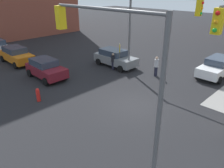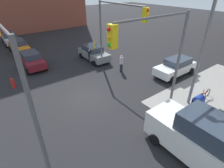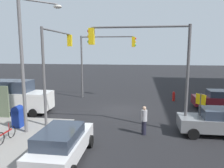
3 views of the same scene
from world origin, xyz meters
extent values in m
plane|color=black|center=(0.00, 0.00, 0.00)|extent=(120.00, 120.00, 0.00)
cylinder|color=#59595B|center=(-4.50, 4.50, 3.25)|extent=(0.18, 0.18, 6.50)
cylinder|color=#59595B|center=(-1.61, 4.50, 6.38)|extent=(5.79, 0.12, 0.12)
cube|color=yellow|center=(1.29, 4.50, 5.85)|extent=(0.32, 0.36, 1.00)
sphere|color=red|center=(1.47, 4.50, 6.17)|extent=(0.18, 0.18, 0.18)
sphere|color=orange|center=(1.47, 4.50, 5.85)|extent=(0.18, 0.18, 0.18)
sphere|color=green|center=(1.47, 4.50, 5.53)|extent=(0.18, 0.18, 0.18)
cylinder|color=#59595B|center=(4.50, -4.50, 3.25)|extent=(0.18, 0.18, 6.50)
cylinder|color=#59595B|center=(1.80, -4.50, 6.38)|extent=(5.39, 0.12, 0.12)
cube|color=yellow|center=(-0.89, -4.50, 5.85)|extent=(0.32, 0.36, 1.00)
sphere|color=red|center=(-1.07, -4.50, 6.17)|extent=(0.18, 0.18, 0.18)
sphere|color=orange|center=(-1.07, -4.50, 5.85)|extent=(0.18, 0.18, 0.18)
sphere|color=green|center=(-1.07, -4.50, 5.53)|extent=(0.18, 0.18, 0.18)
cylinder|color=#59595B|center=(4.50, 4.50, 3.25)|extent=(0.18, 0.18, 6.50)
cylinder|color=#59595B|center=(4.50, 1.84, 6.38)|extent=(0.12, 5.32, 0.12)
cube|color=yellow|center=(4.50, -0.82, 5.85)|extent=(0.36, 0.32, 1.00)
sphere|color=red|center=(4.50, -1.00, 6.17)|extent=(0.18, 0.18, 0.18)
sphere|color=orange|center=(4.50, -1.00, 5.85)|extent=(0.18, 0.18, 0.18)
sphere|color=green|center=(4.50, -1.00, 5.53)|extent=(0.18, 0.18, 0.18)
cylinder|color=slate|center=(5.20, 5.80, 4.00)|extent=(0.20, 0.20, 8.00)
cylinder|color=slate|center=(4.39, 4.91, 7.90)|extent=(1.69, 1.84, 0.10)
ellipsoid|color=silver|center=(3.58, 4.02, 7.75)|extent=(0.56, 0.36, 0.24)
cylinder|color=#4C4C4C|center=(-5.40, 4.24, 1.20)|extent=(0.08, 0.08, 2.40)
cube|color=yellow|center=(-5.40, 4.24, 2.05)|extent=(0.48, 0.48, 0.64)
cube|color=navy|center=(6.20, 5.00, 0.57)|extent=(0.56, 0.64, 1.15)
cylinder|color=navy|center=(6.20, 5.00, 1.15)|extent=(0.56, 0.64, 0.56)
cylinder|color=red|center=(-5.00, -4.20, 0.40)|extent=(0.26, 0.26, 0.80)
sphere|color=red|center=(-5.00, -4.20, 0.82)|extent=(0.24, 0.24, 0.24)
cube|color=white|center=(1.67, 8.85, 0.70)|extent=(1.80, 4.45, 0.75)
cube|color=#2D3847|center=(1.67, 9.21, 1.35)|extent=(1.58, 2.49, 0.55)
cylinder|color=black|center=(2.57, 7.34, 0.32)|extent=(0.22, 0.64, 0.64)
cylinder|color=black|center=(0.77, 7.34, 0.32)|extent=(0.22, 0.64, 0.64)
cube|color=slate|center=(-6.27, 4.64, 0.70)|extent=(4.37, 1.80, 0.75)
cube|color=#2D3847|center=(-6.62, 4.64, 1.35)|extent=(2.45, 1.58, 0.55)
cylinder|color=black|center=(-4.79, 5.54, 0.32)|extent=(0.64, 0.22, 0.64)
cylinder|color=black|center=(-4.79, 3.74, 0.32)|extent=(0.64, 0.22, 0.64)
cube|color=maroon|center=(-8.29, -1.65, 0.70)|extent=(3.96, 1.80, 0.75)
cube|color=#2D3847|center=(-8.61, -1.65, 1.35)|extent=(2.22, 1.58, 0.55)
cylinder|color=black|center=(-6.94, -0.75, 0.32)|extent=(0.64, 0.22, 0.64)
cylinder|color=black|center=(-6.94, -2.55, 0.32)|extent=(0.64, 0.22, 0.64)
cube|color=white|center=(8.13, 1.80, 1.02)|extent=(5.40, 2.10, 1.40)
cube|color=#2D3847|center=(8.56, 1.80, 2.17)|extent=(3.02, 1.85, 0.90)
cylinder|color=black|center=(6.30, 0.75, 0.32)|extent=(0.64, 0.22, 0.64)
cylinder|color=black|center=(6.30, 2.85, 0.32)|extent=(0.64, 0.22, 0.64)
cylinder|color=black|center=(9.97, 0.75, 0.32)|extent=(0.64, 0.22, 0.64)
cylinder|color=#B2B2B7|center=(-2.00, 5.20, 1.18)|extent=(0.36, 0.36, 0.67)
sphere|color=tan|center=(-2.00, 5.20, 1.63)|extent=(0.23, 0.23, 0.23)
cylinder|color=#1E1E2D|center=(-2.00, 5.20, 0.42)|extent=(0.28, 0.28, 0.85)
cylinder|color=black|center=(-5.80, 3.80, 1.06)|extent=(0.36, 0.36, 0.60)
sphere|color=tan|center=(-5.80, 3.80, 1.47)|extent=(0.21, 0.21, 0.21)
cylinder|color=#1E1E2D|center=(-5.80, 3.80, 0.38)|extent=(0.28, 0.28, 0.76)
torus|color=black|center=(5.60, 7.72, 0.33)|extent=(0.05, 0.71, 0.71)
torus|color=black|center=(5.60, 6.68, 0.33)|extent=(0.05, 0.71, 0.71)
cube|color=maroon|center=(5.60, 7.20, 0.51)|extent=(0.04, 1.04, 0.08)
cylinder|color=maroon|center=(5.60, 6.92, 0.75)|extent=(0.04, 0.04, 0.40)
camera|label=1|loc=(7.75, -9.99, 7.06)|focal=35.00mm
camera|label=2|loc=(10.31, -5.21, 7.75)|focal=28.00mm
camera|label=3|loc=(-1.84, 17.84, 5.00)|focal=35.00mm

